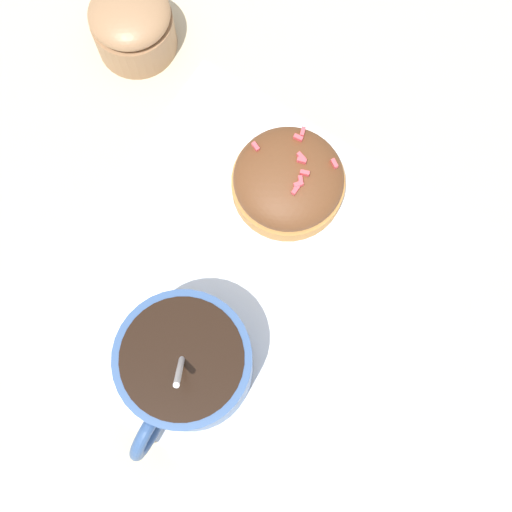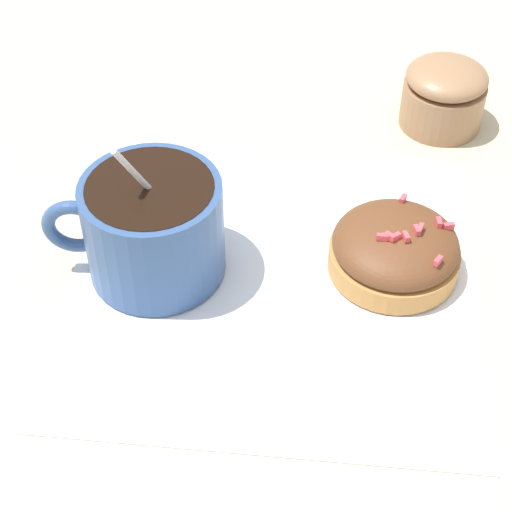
{
  "view_description": "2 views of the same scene",
  "coord_description": "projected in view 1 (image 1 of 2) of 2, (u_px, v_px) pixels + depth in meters",
  "views": [
    {
      "loc": [
        0.1,
        0.06,
        0.54
      ],
      "look_at": [
        -0.01,
        -0.0,
        0.04
      ],
      "focal_mm": 50.0,
      "sensor_mm": 36.0,
      "label": 1
    },
    {
      "loc": [
        0.01,
        0.4,
        0.42
      ],
      "look_at": [
        0.01,
        0.02,
        0.04
      ],
      "focal_mm": 60.0,
      "sensor_mm": 36.0,
      "label": 2
    }
  ],
  "objects": [
    {
      "name": "frosted_pastry",
      "position": [
        288.0,
        181.0,
        0.55
      ],
      "size": [
        0.09,
        0.09,
        0.04
      ],
      "color": "#C18442",
      "rests_on": "paper_napkin"
    },
    {
      "name": "sugar_bowl",
      "position": [
        133.0,
        25.0,
        0.57
      ],
      "size": [
        0.07,
        0.07,
        0.06
      ],
      "color": "#99704C",
      "rests_on": "ground_plane"
    },
    {
      "name": "paper_napkin",
      "position": [
        252.0,
        283.0,
        0.55
      ],
      "size": [
        0.3,
        0.3,
        0.0
      ],
      "color": "white",
      "rests_on": "ground_plane"
    },
    {
      "name": "ground_plane",
      "position": [
        252.0,
        283.0,
        0.55
      ],
      "size": [
        3.0,
        3.0,
        0.0
      ],
      "primitive_type": "plane",
      "color": "#C6B793"
    },
    {
      "name": "coffee_cup",
      "position": [
        185.0,
        365.0,
        0.49
      ],
      "size": [
        0.12,
        0.09,
        0.11
      ],
      "color": "#335184",
      "rests_on": "paper_napkin"
    }
  ]
}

